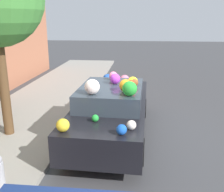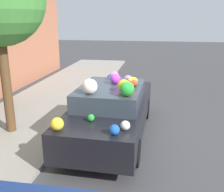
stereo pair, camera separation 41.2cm
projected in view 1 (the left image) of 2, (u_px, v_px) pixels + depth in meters
name	position (u px, v px, depth m)	size (l,w,h in m)	color
ground_plane	(111.00, 134.00, 7.06)	(60.00, 60.00, 0.00)	#424244
sidewalk_curb	(15.00, 128.00, 7.32)	(24.00, 3.20, 0.10)	#9E998E
art_car	(112.00, 109.00, 6.81)	(4.60, 1.87, 1.72)	black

